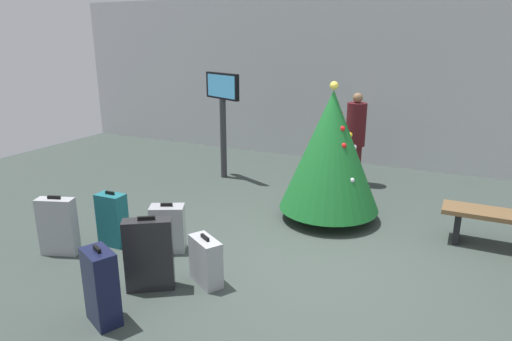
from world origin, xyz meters
TOP-DOWN VIEW (x-y plane):
  - ground_plane at (0.00, 0.00)m, footprint 16.00×16.00m
  - back_wall at (0.00, 4.95)m, footprint 16.00×0.20m
  - holiday_tree at (-0.27, 1.54)m, footprint 1.47×1.47m
  - flight_info_kiosk at (-2.73, 2.68)m, footprint 0.88×0.46m
  - traveller_1 at (-0.35, 3.37)m, footprint 0.38×0.38m
  - suitcase_0 at (-2.54, -0.55)m, footprint 0.37×0.22m
  - suitcase_1 at (-2.97, -1.04)m, footprint 0.49×0.32m
  - suitcase_2 at (-0.94, -0.84)m, footprint 0.48×0.40m
  - suitcase_3 at (-1.44, -1.88)m, footprint 0.43×0.36m
  - suitcase_4 at (-1.42, -1.20)m, footprint 0.52×0.43m
  - suitcase_5 at (-1.79, -0.38)m, footprint 0.49×0.41m

SIDE VIEW (x-z plane):
  - ground_plane at x=0.00m, z-range 0.00..0.00m
  - suitcase_2 at x=-0.94m, z-range -0.02..0.55m
  - suitcase_5 at x=-1.79m, z-range -0.02..0.62m
  - suitcase_0 at x=-2.54m, z-range -0.02..0.72m
  - suitcase_1 at x=-2.97m, z-range -0.02..0.75m
  - suitcase_3 at x=-1.44m, z-range -0.02..0.76m
  - suitcase_4 at x=-1.42m, z-range -0.02..0.82m
  - traveller_1 at x=-0.35m, z-range 0.04..1.73m
  - holiday_tree at x=-0.27m, z-range 0.03..2.07m
  - flight_info_kiosk at x=-2.73m, z-range 0.41..2.41m
  - back_wall at x=0.00m, z-range 0.00..3.52m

